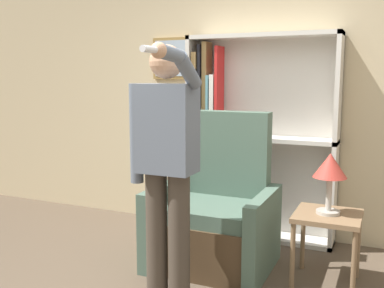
{
  "coord_description": "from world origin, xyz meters",
  "views": [
    {
      "loc": [
        1.13,
        -2.29,
        1.56
      ],
      "look_at": [
        -0.18,
        0.68,
        1.07
      ],
      "focal_mm": 42.0,
      "sensor_mm": 36.0,
      "label": 1
    }
  ],
  "objects_px": {
    "bookcase": "(241,141)",
    "table_lamp": "(330,169)",
    "armchair": "(216,218)",
    "person_standing": "(166,160)",
    "side_table": "(327,225)"
  },
  "relations": [
    {
      "from": "bookcase",
      "to": "side_table",
      "type": "xyz_separation_m",
      "value": [
        0.94,
        -0.81,
        -0.47
      ]
    },
    {
      "from": "person_standing",
      "to": "armchair",
      "type": "bearing_deg",
      "value": 84.93
    },
    {
      "from": "armchair",
      "to": "side_table",
      "type": "relative_size",
      "value": 2.3
    },
    {
      "from": "bookcase",
      "to": "table_lamp",
      "type": "bearing_deg",
      "value": -40.94
    },
    {
      "from": "person_standing",
      "to": "side_table",
      "type": "height_order",
      "value": "person_standing"
    },
    {
      "from": "armchair",
      "to": "person_standing",
      "type": "height_order",
      "value": "person_standing"
    },
    {
      "from": "person_standing",
      "to": "side_table",
      "type": "bearing_deg",
      "value": 36.91
    },
    {
      "from": "side_table",
      "to": "table_lamp",
      "type": "bearing_deg",
      "value": 0.0
    },
    {
      "from": "person_standing",
      "to": "table_lamp",
      "type": "height_order",
      "value": "person_standing"
    },
    {
      "from": "person_standing",
      "to": "table_lamp",
      "type": "distance_m",
      "value": 1.22
    },
    {
      "from": "side_table",
      "to": "table_lamp",
      "type": "distance_m",
      "value": 0.42
    },
    {
      "from": "side_table",
      "to": "person_standing",
      "type": "bearing_deg",
      "value": -143.09
    },
    {
      "from": "side_table",
      "to": "table_lamp",
      "type": "relative_size",
      "value": 1.21
    },
    {
      "from": "bookcase",
      "to": "table_lamp",
      "type": "height_order",
      "value": "bookcase"
    },
    {
      "from": "person_standing",
      "to": "side_table",
      "type": "relative_size",
      "value": 3.2
    }
  ]
}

